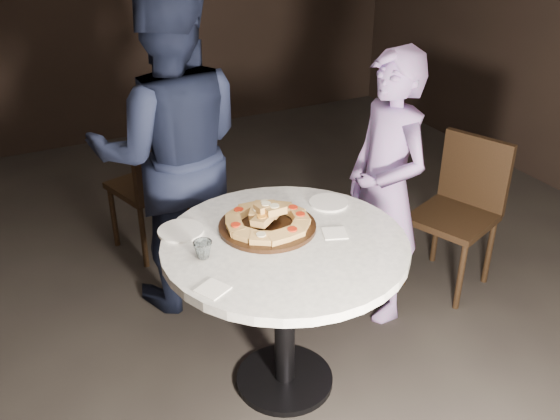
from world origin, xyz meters
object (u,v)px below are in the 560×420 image
(table, at_px, (285,270))
(focaccia_pile, at_px, (267,219))
(chair_right, at_px, (462,203))
(serving_board, at_px, (267,226))
(chair_far, at_px, (155,181))
(diner_teal, at_px, (386,189))
(diner_navy, at_px, (172,153))
(water_glass, at_px, (203,250))

(table, distance_m, focaccia_pile, 0.24)
(table, distance_m, chair_right, 1.41)
(serving_board, distance_m, chair_far, 1.37)
(chair_right, xyz_separation_m, diner_teal, (-0.59, -0.03, 0.23))
(diner_navy, bearing_deg, focaccia_pile, 117.80)
(chair_far, xyz_separation_m, diner_navy, (-0.03, -0.52, 0.39))
(table, distance_m, chair_far, 1.48)
(diner_navy, bearing_deg, serving_board, 117.76)
(focaccia_pile, xyz_separation_m, chair_right, (1.38, 0.22, -0.34))
(chair_far, bearing_deg, table, 79.88)
(table, relative_size, serving_board, 3.07)
(chair_far, bearing_deg, water_glass, 65.47)
(chair_right, bearing_deg, diner_teal, -107.81)
(diner_teal, bearing_deg, chair_right, 93.01)
(water_glass, distance_m, chair_far, 1.48)
(water_glass, distance_m, diner_navy, 0.93)
(table, relative_size, diner_navy, 0.74)
(chair_far, bearing_deg, diner_teal, 112.53)
(focaccia_pile, bearing_deg, serving_board, -96.07)
(focaccia_pile, relative_size, water_glass, 4.85)
(table, relative_size, chair_far, 1.51)
(diner_teal, bearing_deg, table, -67.63)
(focaccia_pile, height_order, diner_navy, diner_navy)
(focaccia_pile, distance_m, chair_far, 1.38)
(table, bearing_deg, focaccia_pile, 98.33)
(chair_far, relative_size, chair_right, 1.00)
(serving_board, height_order, diner_navy, diner_navy)
(focaccia_pile, bearing_deg, table, -81.67)
(diner_navy, xyz_separation_m, diner_teal, (0.96, -0.63, -0.16))
(table, height_order, chair_right, chair_right)
(table, relative_size, diner_teal, 0.90)
(chair_far, height_order, diner_navy, diner_navy)
(table, xyz_separation_m, water_glass, (-0.37, 0.04, 0.19))
(focaccia_pile, xyz_separation_m, chair_far, (-0.15, 1.33, -0.34))
(table, height_order, water_glass, water_glass)
(serving_board, distance_m, chair_right, 1.43)
(serving_board, height_order, diner_teal, diner_teal)
(water_glass, height_order, chair_far, chair_far)
(focaccia_pile, height_order, water_glass, focaccia_pile)
(water_glass, distance_m, chair_right, 1.78)
(serving_board, relative_size, chair_right, 0.49)
(chair_far, relative_size, diner_navy, 0.49)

